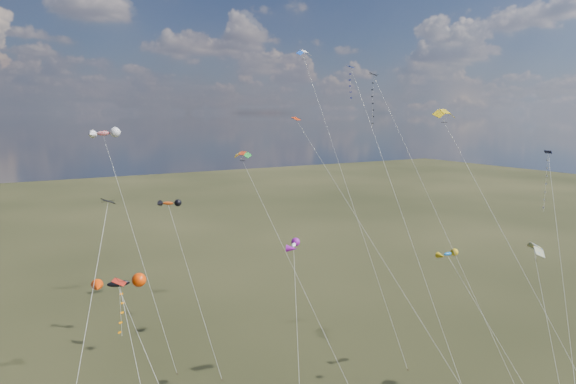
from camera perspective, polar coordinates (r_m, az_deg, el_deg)
diamond_black_high at (r=58.75m, az=10.23°, el=8.49°), size 3.41×20.50×31.47m
diamond_navy_tall at (r=62.93m, az=7.84°, el=9.63°), size 3.60×23.80×32.75m
diamond_black_mid at (r=34.02m, az=-21.39°, el=-13.03°), size 8.38×15.80×21.17m
diamond_red_low at (r=40.68m, az=-17.87°, el=-13.21°), size 1.20×13.25×14.86m
diamond_navy_right at (r=53.54m, az=26.87°, el=-0.08°), size 8.77×10.93×23.54m
diamond_orange_center at (r=51.05m, az=6.99°, el=-1.68°), size 8.25×20.11×26.59m
parafoil_yellow at (r=51.60m, az=17.10°, el=8.37°), size 6.40×15.96×27.72m
parafoil_blue_white at (r=72.62m, az=1.89°, el=15.12°), size 2.84×24.63×35.90m
parafoil_striped at (r=53.16m, az=25.90°, el=-5.43°), size 8.19×10.73×15.51m
parafoil_tricolor at (r=56.36m, az=-4.99°, el=4.10°), size 5.17×17.09×23.11m
novelty_black_orange at (r=43.39m, az=-18.32°, el=-9.67°), size 5.30×10.29×14.24m
novelty_orange_black at (r=63.59m, az=-13.15°, el=-1.29°), size 2.73×15.69×16.69m
novelty_white_purple at (r=48.05m, az=0.64°, el=-6.03°), size 6.84×12.39×15.25m
novelty_redwhite_stripe at (r=65.34m, az=-19.83°, el=6.10°), size 5.11×16.48×25.31m
novelty_blue_yellow at (r=56.42m, az=17.37°, el=-6.64°), size 4.09×8.92×12.88m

